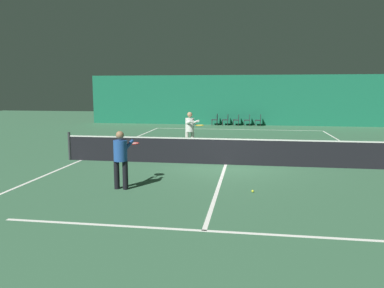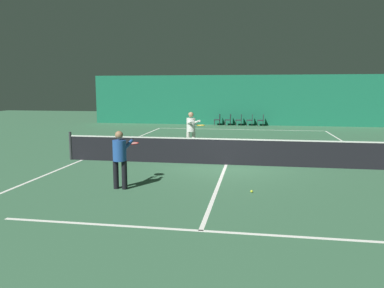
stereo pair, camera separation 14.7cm
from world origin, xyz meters
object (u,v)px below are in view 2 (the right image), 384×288
(tennis_ball, at_px, (252,191))
(courtside_chair_2, at_px, (240,119))
(courtside_chair_3, at_px, (251,119))
(player_near, at_px, (120,155))
(courtside_chair_0, at_px, (218,119))
(tennis_net, at_px, (226,151))
(courtside_chair_4, at_px, (262,119))
(courtside_chair_1, at_px, (229,119))
(player_far, at_px, (191,128))

(tennis_ball, bearing_deg, courtside_chair_2, 93.33)
(courtside_chair_2, xyz_separation_m, courtside_chair_3, (0.80, 0.00, 0.00))
(player_near, distance_m, courtside_chair_0, 18.31)
(tennis_net, xyz_separation_m, courtside_chair_4, (1.47, 14.59, -0.03))
(player_near, distance_m, tennis_ball, 3.63)
(courtside_chair_3, distance_m, courtside_chair_4, 0.80)
(courtside_chair_1, bearing_deg, courtside_chair_0, -90.00)
(tennis_net, relative_size, player_far, 7.11)
(player_far, height_order, courtside_chair_2, player_far)
(courtside_chair_1, bearing_deg, courtside_chair_4, 90.00)
(tennis_ball, bearing_deg, tennis_net, 104.78)
(courtside_chair_0, xyz_separation_m, courtside_chair_3, (2.39, 0.00, 0.00))
(tennis_net, xyz_separation_m, courtside_chair_2, (-0.12, 14.59, -0.03))
(tennis_ball, bearing_deg, courtside_chair_0, 98.30)
(courtside_chair_1, distance_m, courtside_chair_2, 0.80)
(player_near, height_order, player_far, player_far)
(courtside_chair_3, xyz_separation_m, courtside_chair_4, (0.80, 0.00, 0.00))
(tennis_net, bearing_deg, courtside_chair_3, 87.35)
(courtside_chair_2, distance_m, courtside_chair_3, 0.80)
(courtside_chair_3, bearing_deg, courtside_chair_1, -90.00)
(player_far, distance_m, courtside_chair_2, 11.75)
(courtside_chair_1, relative_size, courtside_chair_4, 1.00)
(tennis_net, distance_m, tennis_ball, 3.69)
(courtside_chair_0, height_order, courtside_chair_4, same)
(courtside_chair_4, height_order, tennis_ball, courtside_chair_4)
(tennis_net, xyz_separation_m, player_near, (-2.58, -3.70, 0.41))
(courtside_chair_1, distance_m, courtside_chair_3, 1.59)
(player_far, relative_size, courtside_chair_1, 2.01)
(player_far, bearing_deg, courtside_chair_2, 138.14)
(courtside_chair_4, bearing_deg, courtside_chair_3, -90.00)
(courtside_chair_2, xyz_separation_m, tennis_ball, (1.05, -18.13, -0.45))
(tennis_net, height_order, tennis_ball, tennis_net)
(courtside_chair_2, bearing_deg, courtside_chair_0, -90.00)
(courtside_chair_2, bearing_deg, player_near, -7.67)
(player_far, relative_size, courtside_chair_0, 2.01)
(player_near, xyz_separation_m, courtside_chair_0, (0.87, 18.29, -0.44))
(courtside_chair_4, bearing_deg, courtside_chair_1, -90.00)
(player_far, bearing_deg, tennis_ball, -11.22)
(tennis_net, height_order, courtside_chair_3, tennis_net)
(player_far, distance_m, courtside_chair_4, 12.07)
(player_near, height_order, courtside_chair_4, player_near)
(courtside_chair_1, xyz_separation_m, courtside_chair_3, (1.59, 0.00, 0.00))
(courtside_chair_0, bearing_deg, courtside_chair_1, 90.00)
(courtside_chair_0, relative_size, courtside_chair_3, 1.00)
(tennis_net, relative_size, courtside_chair_4, 14.29)
(player_near, height_order, courtside_chair_1, player_near)
(courtside_chair_4, distance_m, tennis_ball, 18.14)
(courtside_chair_1, bearing_deg, tennis_net, 3.59)
(tennis_net, height_order, courtside_chair_1, tennis_net)
(courtside_chair_0, bearing_deg, tennis_ball, 8.30)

